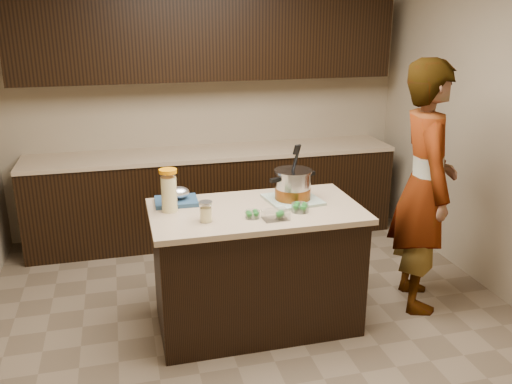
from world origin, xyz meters
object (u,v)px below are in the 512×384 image
(lemonade_pitcher, at_px, (169,192))
(person, at_px, (424,187))
(island, at_px, (256,267))
(stock_pot, at_px, (293,186))

(lemonade_pitcher, height_order, person, person)
(person, bearing_deg, lemonade_pitcher, 102.82)
(island, distance_m, lemonade_pitcher, 0.83)
(island, relative_size, person, 0.77)
(stock_pot, bearing_deg, island, 178.60)
(island, distance_m, stock_pot, 0.64)
(stock_pot, relative_size, person, 0.20)
(stock_pot, xyz_separation_m, lemonade_pitcher, (-0.88, 0.01, 0.03))
(island, bearing_deg, lemonade_pitcher, 170.72)
(stock_pot, relative_size, lemonade_pitcher, 1.31)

